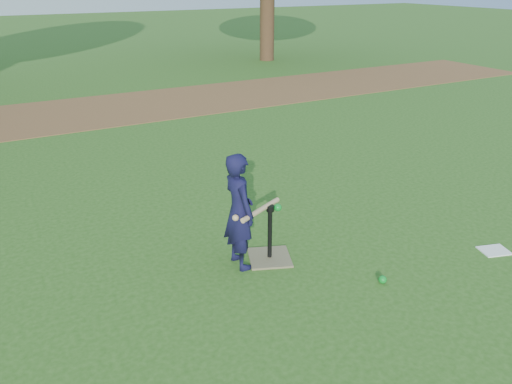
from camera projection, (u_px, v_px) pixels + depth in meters
name	position (u px, v px, depth m)	size (l,w,h in m)	color
ground	(295.00, 266.00, 5.12)	(80.00, 80.00, 0.00)	#285116
dirt_strip	(114.00, 109.00, 11.16)	(24.00, 3.00, 0.01)	brown
child	(239.00, 211.00, 4.92)	(0.44, 0.29, 1.21)	black
wiffle_ball_ground	(383.00, 279.00, 4.82)	(0.08, 0.08, 0.08)	#0B8324
clipboard	(494.00, 251.00, 5.40)	(0.30, 0.23, 0.01)	white
batting_tee	(270.00, 249.00, 5.21)	(0.56, 0.56, 0.61)	#74674A
swing_action	(262.00, 210.00, 4.95)	(0.61, 0.31, 0.09)	tan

